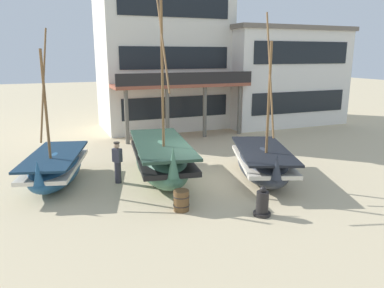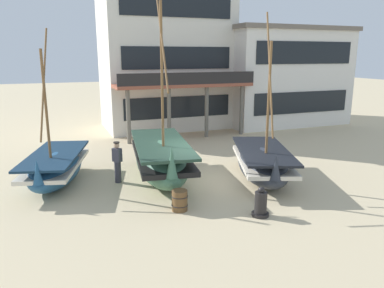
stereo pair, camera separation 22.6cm
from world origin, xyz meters
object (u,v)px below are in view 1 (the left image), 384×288
object	(u,v)px
wooden_barrel	(181,200)
harbor_building_main	(164,58)
fishing_boat_far_right	(262,162)
capstan_winch	(262,204)
harbor_building_annex	(273,75)
fisherman_by_hull	(118,163)
fishing_boat_near_left	(55,168)
fishing_boat_centre_large	(161,159)

from	to	relation	value
wooden_barrel	harbor_building_main	size ratio (longest dim) A/B	0.07
fishing_boat_far_right	capstan_winch	size ratio (longest dim) A/B	6.78
wooden_barrel	harbor_building_annex	bearing A→B (deg)	46.86
fisherman_by_hull	harbor_building_annex	xyz separation A→B (m)	(13.98, 9.92, 2.66)
fishing_boat_near_left	harbor_building_main	size ratio (longest dim) A/B	0.62
fishing_boat_near_left	fisherman_by_hull	bearing A→B (deg)	-18.84
harbor_building_main	harbor_building_annex	distance (m)	8.62
fishing_boat_near_left	harbor_building_main	world-z (taller)	harbor_building_main
fishing_boat_centre_large	capstan_winch	bearing A→B (deg)	-67.53
wooden_barrel	harbor_building_annex	distance (m)	18.69
fishing_boat_far_right	harbor_building_annex	bearing A→B (deg)	54.50
fisherman_by_hull	fishing_boat_near_left	bearing A→B (deg)	161.16
capstan_winch	harbor_building_main	world-z (taller)	harbor_building_main
fishing_boat_centre_large	capstan_winch	world-z (taller)	fishing_boat_centre_large
fishing_boat_centre_large	wooden_barrel	bearing A→B (deg)	-96.33
fishing_boat_near_left	harbor_building_annex	size ratio (longest dim) A/B	0.64
harbor_building_main	fisherman_by_hull	bearing A→B (deg)	-117.11
fishing_boat_far_right	capstan_winch	bearing A→B (deg)	-122.73
capstan_winch	wooden_barrel	size ratio (longest dim) A/B	1.40
fisherman_by_hull	harbor_building_main	size ratio (longest dim) A/B	0.17
fishing_boat_near_left	capstan_winch	xyz separation A→B (m)	(5.97, -5.65, -0.29)
fisherman_by_hull	harbor_building_main	xyz separation A→B (m)	(5.51, 10.76, 3.99)
capstan_winch	fishing_boat_far_right	bearing A→B (deg)	57.27
harbor_building_main	harbor_building_annex	world-z (taller)	harbor_building_main
harbor_building_main	harbor_building_annex	bearing A→B (deg)	-5.61
wooden_barrel	harbor_building_main	distance (m)	15.52
capstan_winch	harbor_building_main	distance (m)	16.34
fishing_boat_near_left	fishing_boat_centre_large	size ratio (longest dim) A/B	0.76
wooden_barrel	fisherman_by_hull	bearing A→B (deg)	111.49
fishing_boat_centre_large	harbor_building_main	xyz separation A→B (m)	(3.76, 11.02, 3.95)
fishing_boat_far_right	fishing_boat_near_left	bearing A→B (deg)	161.74
fishing_boat_centre_large	harbor_building_main	distance (m)	12.29
harbor_building_annex	fishing_boat_near_left	bearing A→B (deg)	-150.74
harbor_building_main	fishing_boat_far_right	bearing A→B (deg)	-89.56
fishing_boat_far_right	harbor_building_main	distance (m)	13.23
fisherman_by_hull	harbor_building_annex	world-z (taller)	harbor_building_annex
fishing_boat_far_right	wooden_barrel	distance (m)	4.56
fisherman_by_hull	harbor_building_annex	size ratio (longest dim) A/B	0.18
fishing_boat_centre_large	fishing_boat_far_right	size ratio (longest dim) A/B	1.19
harbor_building_main	fishing_boat_near_left	bearing A→B (deg)	-128.14
fishing_boat_near_left	fisherman_by_hull	size ratio (longest dim) A/B	3.57
fishing_boat_far_right	fisherman_by_hull	world-z (taller)	fishing_boat_far_right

